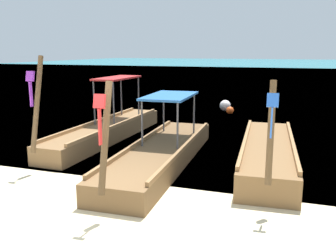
% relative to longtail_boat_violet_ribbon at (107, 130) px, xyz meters
% --- Properties ---
extents(ground, '(120.00, 120.00, 0.00)m').
position_rel_longtail_boat_violet_ribbon_xyz_m(ground, '(2.62, -5.16, -0.34)').
color(ground, beige).
extents(sea_water, '(120.00, 120.00, 0.00)m').
position_rel_longtail_boat_violet_ribbon_xyz_m(sea_water, '(2.62, 56.59, -0.34)').
color(sea_water, '#147A89').
rests_on(sea_water, ground).
extents(longtail_boat_violet_ribbon, '(1.19, 6.96, 2.84)m').
position_rel_longtail_boat_violet_ribbon_xyz_m(longtail_boat_violet_ribbon, '(0.00, 0.00, 0.00)').
color(longtail_boat_violet_ribbon, brown).
rests_on(longtail_boat_violet_ribbon, ground).
extents(longtail_boat_red_ribbon, '(1.57, 6.70, 2.45)m').
position_rel_longtail_boat_violet_ribbon_xyz_m(longtail_boat_red_ribbon, '(2.61, -1.90, -0.03)').
color(longtail_boat_red_ribbon, brown).
rests_on(longtail_boat_red_ribbon, ground).
extents(longtail_boat_blue_ribbon, '(1.57, 6.00, 2.44)m').
position_rel_longtail_boat_violet_ribbon_xyz_m(longtail_boat_blue_ribbon, '(5.29, -1.12, -0.03)').
color(longtail_boat_blue_ribbon, brown).
rests_on(longtail_boat_blue_ribbon, ground).
extents(mooring_buoy_near, '(0.54, 0.54, 0.54)m').
position_rel_longtail_boat_violet_ribbon_xyz_m(mooring_buoy_near, '(2.76, 7.13, -0.07)').
color(mooring_buoy_near, white).
rests_on(mooring_buoy_near, sea_water).
extents(mooring_buoy_far, '(0.36, 0.36, 0.36)m').
position_rel_longtail_boat_violet_ribbon_xyz_m(mooring_buoy_far, '(3.13, 6.30, -0.16)').
color(mooring_buoy_far, '#EA5119').
rests_on(mooring_buoy_far, sea_water).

